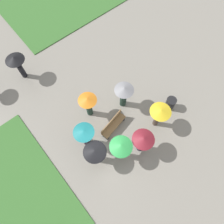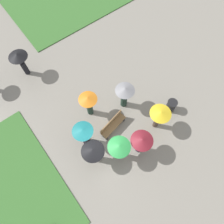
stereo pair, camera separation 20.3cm
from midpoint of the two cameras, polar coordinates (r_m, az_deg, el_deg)
ground_plane at (r=12.12m, az=-0.83°, el=-10.44°), size 90.00×90.00×0.00m
park_bench at (r=12.10m, az=-0.27°, el=-3.27°), size 1.73×0.75×0.90m
trash_bin at (r=13.08m, az=14.52°, el=2.16°), size 0.58×0.58×0.85m
crowd_person_orange at (r=11.81m, az=-6.76°, el=2.27°), size 1.01×1.01×1.83m
crowd_person_grey at (r=11.99m, az=2.62°, el=4.99°), size 1.07×1.07×1.87m
crowd_person_maroon at (r=11.02m, az=7.45°, el=-7.56°), size 1.12×1.12×1.80m
crowd_person_yellow at (r=11.57m, az=11.85°, el=-0.40°), size 1.12×1.12×1.84m
crowd_person_teal at (r=11.18m, az=-7.67°, el=-5.98°), size 1.07×1.07×1.86m
crowd_person_black at (r=10.73m, az=-4.99°, el=-10.58°), size 1.15×1.15×1.83m
crowd_person_green at (r=10.69m, az=1.76°, el=-9.35°), size 1.13×1.13×1.91m
lone_walker_far_path at (r=14.18m, az=-24.11°, el=11.83°), size 1.13×1.13×1.85m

